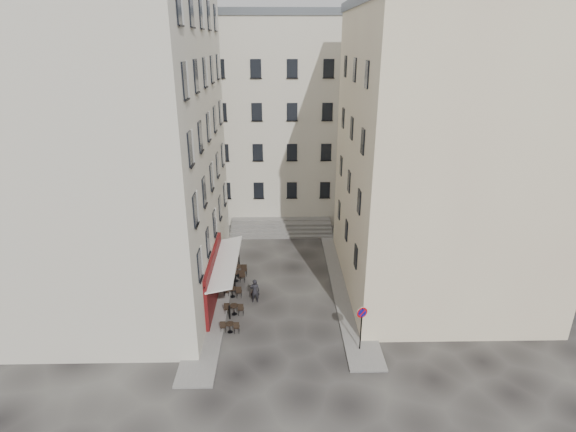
{
  "coord_description": "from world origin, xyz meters",
  "views": [
    {
      "loc": [
        -0.09,
        -24.72,
        16.13
      ],
      "look_at": [
        0.46,
        4.0,
        4.89
      ],
      "focal_mm": 28.0,
      "sensor_mm": 36.0,
      "label": 1
    }
  ],
  "objects_px": {
    "no_parking_sign": "(362,320)",
    "pedestrian": "(255,291)",
    "bistro_table_a": "(230,327)",
    "bistro_table_b": "(234,309)"
  },
  "relations": [
    {
      "from": "pedestrian",
      "to": "bistro_table_a",
      "type": "bearing_deg",
      "value": 65.16
    },
    {
      "from": "bistro_table_b",
      "to": "no_parking_sign",
      "type": "bearing_deg",
      "value": -26.7
    },
    {
      "from": "bistro_table_b",
      "to": "pedestrian",
      "type": "distance_m",
      "value": 1.95
    },
    {
      "from": "no_parking_sign",
      "to": "pedestrian",
      "type": "distance_m",
      "value": 8.04
    },
    {
      "from": "bistro_table_a",
      "to": "pedestrian",
      "type": "xyz_separation_m",
      "value": [
        1.31,
        3.32,
        0.43
      ]
    },
    {
      "from": "no_parking_sign",
      "to": "pedestrian",
      "type": "bearing_deg",
      "value": 120.69
    },
    {
      "from": "bistro_table_a",
      "to": "bistro_table_b",
      "type": "xyz_separation_m",
      "value": [
        0.07,
        1.86,
        0.03
      ]
    },
    {
      "from": "bistro_table_a",
      "to": "bistro_table_b",
      "type": "height_order",
      "value": "bistro_table_b"
    },
    {
      "from": "no_parking_sign",
      "to": "bistro_table_a",
      "type": "bearing_deg",
      "value": 147.08
    },
    {
      "from": "bistro_table_a",
      "to": "pedestrian",
      "type": "bearing_deg",
      "value": 68.49
    }
  ]
}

